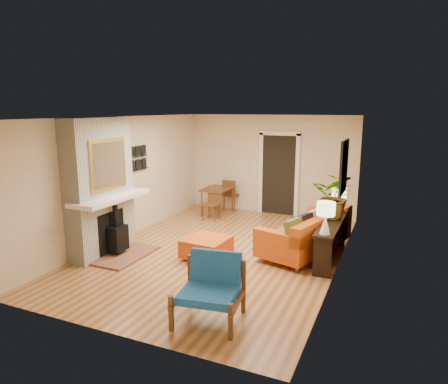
{
  "coord_description": "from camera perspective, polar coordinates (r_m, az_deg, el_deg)",
  "views": [
    {
      "loc": [
        3.08,
        -6.82,
        2.76
      ],
      "look_at": [
        0.0,
        0.2,
        1.15
      ],
      "focal_mm": 32.0,
      "sensor_mm": 36.0,
      "label": 1
    }
  ],
  "objects": [
    {
      "name": "dining_table",
      "position": [
        10.51,
        -0.62,
        -0.23
      ],
      "size": [
        0.7,
        1.59,
        0.85
      ],
      "color": "brown",
      "rests_on": "ground"
    },
    {
      "name": "room_shell",
      "position": [
        9.9,
        8.91,
        2.88
      ],
      "size": [
        6.5,
        6.5,
        6.5
      ],
      "color": "#C6854C",
      "rests_on": "ground"
    },
    {
      "name": "sofa",
      "position": [
        7.96,
        12.12,
        -5.78
      ],
      "size": [
        1.52,
        2.4,
        0.88
      ],
      "color": "silver",
      "rests_on": "ground"
    },
    {
      "name": "console_table",
      "position": [
        7.59,
        15.08,
        -5.28
      ],
      "size": [
        0.34,
        1.85,
        0.72
      ],
      "color": "black",
      "rests_on": "ground"
    },
    {
      "name": "blue_chair",
      "position": [
        5.45,
        -1.81,
        -13.02
      ],
      "size": [
        0.94,
        0.92,
        0.87
      ],
      "color": "brown",
      "rests_on": "ground"
    },
    {
      "name": "fireplace",
      "position": [
        7.88,
        -17.09,
        0.2
      ],
      "size": [
        1.09,
        1.68,
        2.6
      ],
      "color": "white",
      "rests_on": "ground"
    },
    {
      "name": "lamp_near",
      "position": [
        6.76,
        14.32,
        -3.08
      ],
      "size": [
        0.3,
        0.3,
        0.54
      ],
      "color": "white",
      "rests_on": "console_table"
    },
    {
      "name": "lamp_far",
      "position": [
        8.17,
        16.05,
        -0.6
      ],
      "size": [
        0.3,
        0.3,
        0.54
      ],
      "color": "white",
      "rests_on": "console_table"
    },
    {
      "name": "houseplant",
      "position": [
        7.74,
        15.58,
        -0.52
      ],
      "size": [
        0.85,
        0.75,
        0.87
      ],
      "primitive_type": "imported",
      "rotation": [
        0.0,
        0.0,
        -0.1
      ],
      "color": "#1E5919",
      "rests_on": "console_table"
    },
    {
      "name": "ottoman",
      "position": [
        7.55,
        -2.52,
        -7.79
      ],
      "size": [
        0.82,
        0.82,
        0.39
      ],
      "color": "silver",
      "rests_on": "ground"
    }
  ]
}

